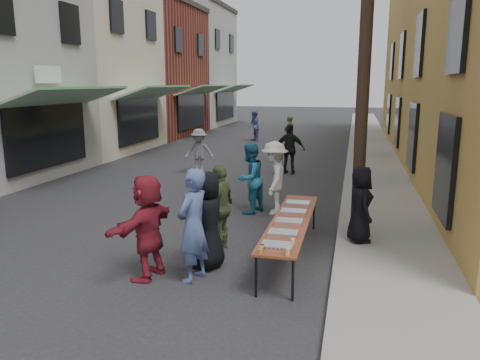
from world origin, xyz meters
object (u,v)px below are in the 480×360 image
at_px(serving_table, 291,222).
at_px(server, 360,204).
at_px(guest_front_c, 250,178).
at_px(guest_front_a, 208,220).
at_px(catering_tray_sausage, 277,246).
at_px(utility_pole_far, 360,66).
at_px(utility_pole_mid, 361,56).
at_px(utility_pole_near, 367,24).

relative_size(serving_table, server, 2.54).
bearing_deg(guest_front_c, guest_front_a, 23.41).
bearing_deg(guest_front_a, guest_front_c, -168.34).
xyz_separation_m(catering_tray_sausage, server, (1.29, 2.63, 0.10)).
height_order(utility_pole_far, guest_front_a, utility_pole_far).
bearing_deg(utility_pole_mid, serving_table, -95.16).
height_order(guest_front_a, server, guest_front_a).
bearing_deg(utility_pole_far, serving_table, -92.76).
bearing_deg(serving_table, catering_tray_sausage, -90.00).
xyz_separation_m(utility_pole_near, guest_front_a, (-2.63, -2.60, -3.60)).
xyz_separation_m(guest_front_a, guest_front_c, (-0.07, 3.76, 0.02)).
bearing_deg(guest_front_a, utility_pole_far, -175.03).
bearing_deg(utility_pole_mid, server, -89.78).
bearing_deg(utility_pole_far, guest_front_c, -96.74).
relative_size(utility_pole_mid, server, 5.73).
distance_m(utility_pole_near, utility_pole_far, 24.00).
relative_size(guest_front_a, server, 1.14).
bearing_deg(utility_pole_mid, catering_tray_sausage, -94.61).
bearing_deg(catering_tray_sausage, utility_pole_far, 87.41).
distance_m(utility_pole_near, utility_pole_mid, 12.00).
relative_size(utility_pole_near, utility_pole_mid, 1.00).
bearing_deg(guest_front_c, catering_tray_sausage, 40.18).
height_order(catering_tray_sausage, server, server).
distance_m(catering_tray_sausage, guest_front_c, 4.78).
bearing_deg(catering_tray_sausage, utility_pole_mid, 85.39).
bearing_deg(utility_pole_far, utility_pole_near, -90.00).
height_order(utility_pole_near, utility_pole_far, same).
relative_size(utility_pole_mid, serving_table, 2.25).
distance_m(utility_pole_mid, utility_pole_far, 12.00).
xyz_separation_m(guest_front_c, server, (2.75, -1.92, -0.03)).
height_order(utility_pole_far, serving_table, utility_pole_far).
xyz_separation_m(utility_pole_mid, server, (0.05, -12.76, -3.61)).
distance_m(utility_pole_far, guest_front_a, 26.97).
bearing_deg(utility_pole_mid, guest_front_a, -100.22).
xyz_separation_m(utility_pole_mid, guest_front_c, (-2.70, -10.84, -3.58)).
height_order(serving_table, guest_front_c, guest_front_c).
bearing_deg(guest_front_a, serving_table, 132.36).
bearing_deg(guest_front_c, server, 77.50).
height_order(serving_table, catering_tray_sausage, catering_tray_sausage).
distance_m(serving_table, guest_front_a, 1.65).
distance_m(utility_pole_far, server, 25.02).
xyz_separation_m(utility_pole_near, serving_table, (-1.24, -1.74, -3.79)).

